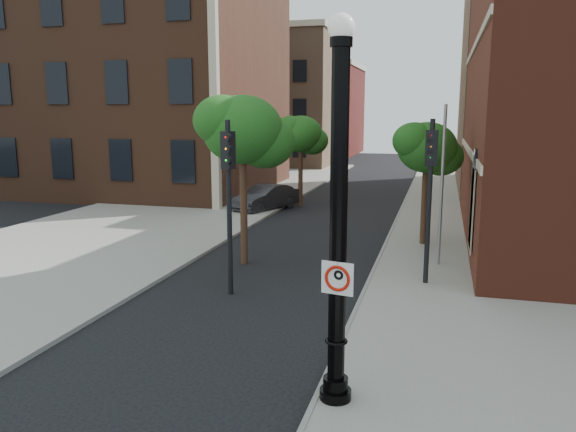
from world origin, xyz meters
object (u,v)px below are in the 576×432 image
(lamppost, at_px, (338,236))
(no_parking_sign, at_px, (337,278))
(parked_car, at_px, (266,198))
(traffic_signal_left, at_px, (229,179))
(traffic_signal_right, at_px, (430,175))

(lamppost, relative_size, no_parking_sign, 11.75)
(lamppost, height_order, parked_car, lamppost)
(traffic_signal_left, bearing_deg, lamppost, -32.52)
(parked_car, bearing_deg, traffic_signal_left, -54.19)
(traffic_signal_right, bearing_deg, traffic_signal_left, -169.09)
(traffic_signal_left, bearing_deg, parked_car, 123.66)
(no_parking_sign, relative_size, traffic_signal_left, 0.12)
(lamppost, distance_m, traffic_signal_left, 6.51)
(lamppost, distance_m, traffic_signal_right, 7.43)
(no_parking_sign, height_order, parked_car, no_parking_sign)
(parked_car, relative_size, traffic_signal_right, 0.83)
(lamppost, bearing_deg, parked_car, 111.11)
(traffic_signal_left, xyz_separation_m, traffic_signal_right, (5.22, 2.14, 0.01))
(no_parking_sign, bearing_deg, lamppost, 111.14)
(no_parking_sign, distance_m, traffic_signal_right, 7.64)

